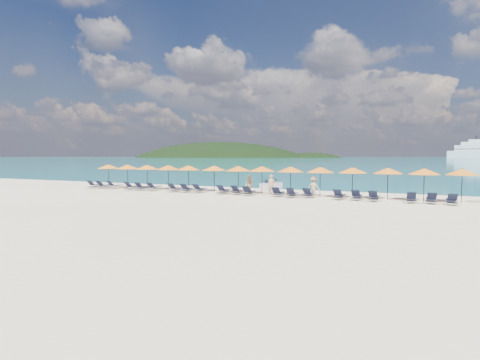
% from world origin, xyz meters
% --- Properties ---
extents(ground, '(1400.00, 1400.00, 0.00)m').
position_xyz_m(ground, '(0.00, 0.00, 0.00)').
color(ground, beige).
extents(sea, '(1600.00, 1300.00, 0.01)m').
position_xyz_m(sea, '(0.00, 660.00, 0.01)').
color(sea, '#1FA9B2').
rests_on(sea, ground).
extents(headland_main, '(374.00, 242.00, 126.50)m').
position_xyz_m(headland_main, '(-300.00, 540.00, -38.00)').
color(headland_main, black).
rests_on(headland_main, ground).
extents(headland_small, '(162.00, 126.00, 85.50)m').
position_xyz_m(headland_small, '(-150.00, 560.00, -35.00)').
color(headland_small, black).
rests_on(headland_small, ground).
extents(jetski, '(1.34, 2.65, 0.90)m').
position_xyz_m(jetski, '(0.14, 9.22, 0.37)').
color(jetski, '#B9B3C8').
rests_on(jetski, ground).
extents(beachgoer_a, '(0.70, 0.61, 1.62)m').
position_xyz_m(beachgoer_a, '(2.17, 4.05, 0.81)').
color(beachgoer_a, tan).
rests_on(beachgoer_a, ground).
extents(beachgoer_b, '(0.83, 0.69, 1.49)m').
position_xyz_m(beachgoer_b, '(0.12, 4.42, 0.74)').
color(beachgoer_b, tan).
rests_on(beachgoer_b, ground).
extents(beachgoer_c, '(1.02, 0.54, 1.53)m').
position_xyz_m(beachgoer_c, '(5.46, 4.12, 0.76)').
color(beachgoer_c, tan).
rests_on(beachgoer_c, ground).
extents(umbrella_0, '(2.10, 2.10, 2.28)m').
position_xyz_m(umbrella_0, '(-14.98, 4.75, 2.02)').
color(umbrella_0, black).
rests_on(umbrella_0, ground).
extents(umbrella_1, '(2.10, 2.10, 2.28)m').
position_xyz_m(umbrella_1, '(-12.68, 4.83, 2.02)').
color(umbrella_1, black).
rests_on(umbrella_1, ground).
extents(umbrella_2, '(2.10, 2.10, 2.28)m').
position_xyz_m(umbrella_2, '(-10.44, 4.91, 2.02)').
color(umbrella_2, black).
rests_on(umbrella_2, ground).
extents(umbrella_3, '(2.10, 2.10, 2.28)m').
position_xyz_m(umbrella_3, '(-8.02, 4.84, 2.02)').
color(umbrella_3, black).
rests_on(umbrella_3, ground).
extents(umbrella_4, '(2.10, 2.10, 2.28)m').
position_xyz_m(umbrella_4, '(-5.88, 4.83, 2.02)').
color(umbrella_4, black).
rests_on(umbrella_4, ground).
extents(umbrella_5, '(2.10, 2.10, 2.28)m').
position_xyz_m(umbrella_5, '(-3.36, 4.93, 2.02)').
color(umbrella_5, black).
rests_on(umbrella_5, ground).
extents(umbrella_6, '(2.10, 2.10, 2.28)m').
position_xyz_m(umbrella_6, '(-1.05, 4.86, 2.02)').
color(umbrella_6, black).
rests_on(umbrella_6, ground).
extents(umbrella_7, '(2.10, 2.10, 2.28)m').
position_xyz_m(umbrella_7, '(1.04, 4.88, 2.02)').
color(umbrella_7, black).
rests_on(umbrella_7, ground).
extents(umbrella_8, '(2.10, 2.10, 2.28)m').
position_xyz_m(umbrella_8, '(3.46, 4.79, 2.02)').
color(umbrella_8, black).
rests_on(umbrella_8, ground).
extents(umbrella_9, '(2.10, 2.10, 2.28)m').
position_xyz_m(umbrella_9, '(5.78, 4.74, 2.02)').
color(umbrella_9, black).
rests_on(umbrella_9, ground).
extents(umbrella_10, '(2.10, 2.10, 2.28)m').
position_xyz_m(umbrella_10, '(8.12, 4.82, 2.02)').
color(umbrella_10, black).
rests_on(umbrella_10, ground).
extents(umbrella_11, '(2.10, 2.10, 2.28)m').
position_xyz_m(umbrella_11, '(10.50, 4.92, 2.02)').
color(umbrella_11, black).
rests_on(umbrella_11, ground).
extents(umbrella_12, '(2.10, 2.10, 2.28)m').
position_xyz_m(umbrella_12, '(12.81, 4.68, 2.02)').
color(umbrella_12, black).
rests_on(umbrella_12, ground).
extents(umbrella_13, '(2.10, 2.10, 2.28)m').
position_xyz_m(umbrella_13, '(15.03, 4.91, 2.02)').
color(umbrella_13, black).
rests_on(umbrella_13, ground).
extents(lounger_0, '(0.78, 1.75, 0.66)m').
position_xyz_m(lounger_0, '(-15.60, 3.50, 0.24)').
color(lounger_0, silver).
rests_on(lounger_0, ground).
extents(lounger_1, '(0.76, 1.75, 0.66)m').
position_xyz_m(lounger_1, '(-14.45, 3.49, 0.24)').
color(lounger_1, silver).
rests_on(lounger_1, ground).
extents(lounger_2, '(0.79, 1.76, 0.66)m').
position_xyz_m(lounger_2, '(-13.31, 3.75, 0.24)').
color(lounger_2, silver).
rests_on(lounger_2, ground).
extents(lounger_3, '(0.67, 1.72, 0.66)m').
position_xyz_m(lounger_3, '(-11.00, 3.42, 0.24)').
color(lounger_3, silver).
rests_on(lounger_3, ground).
extents(lounger_4, '(0.76, 1.74, 0.66)m').
position_xyz_m(lounger_4, '(-9.86, 3.43, 0.24)').
color(lounger_4, silver).
rests_on(lounger_4, ground).
extents(lounger_5, '(0.68, 1.72, 0.66)m').
position_xyz_m(lounger_5, '(-8.65, 3.62, 0.24)').
color(lounger_5, silver).
rests_on(lounger_5, ground).
extents(lounger_6, '(0.62, 1.70, 0.66)m').
position_xyz_m(lounger_6, '(-6.37, 3.52, 0.24)').
color(lounger_6, silver).
rests_on(lounger_6, ground).
extents(lounger_7, '(0.78, 1.75, 0.66)m').
position_xyz_m(lounger_7, '(-5.26, 3.64, 0.24)').
color(lounger_7, silver).
rests_on(lounger_7, ground).
extents(lounger_8, '(0.62, 1.70, 0.66)m').
position_xyz_m(lounger_8, '(-4.05, 3.71, 0.24)').
color(lounger_8, silver).
rests_on(lounger_8, ground).
extents(lounger_9, '(0.62, 1.70, 0.66)m').
position_xyz_m(lounger_9, '(-1.78, 3.67, 0.24)').
color(lounger_9, silver).
rests_on(lounger_9, ground).
extents(lounger_10, '(0.64, 1.71, 0.66)m').
position_xyz_m(lounger_10, '(-0.58, 3.76, 0.24)').
color(lounger_10, silver).
rests_on(lounger_10, ground).
extents(lounger_11, '(0.71, 1.73, 0.66)m').
position_xyz_m(lounger_11, '(0.56, 3.43, 0.24)').
color(lounger_11, silver).
rests_on(lounger_11, ground).
extents(lounger_12, '(0.69, 1.72, 0.66)m').
position_xyz_m(lounger_12, '(2.91, 3.57, 0.24)').
color(lounger_12, silver).
rests_on(lounger_12, ground).
extents(lounger_13, '(0.76, 1.75, 0.66)m').
position_xyz_m(lounger_13, '(4.03, 3.42, 0.24)').
color(lounger_13, silver).
rests_on(lounger_13, ground).
extents(lounger_14, '(0.63, 1.70, 0.66)m').
position_xyz_m(lounger_14, '(5.19, 3.80, 0.24)').
color(lounger_14, silver).
rests_on(lounger_14, ground).
extents(lounger_15, '(0.75, 1.74, 0.66)m').
position_xyz_m(lounger_15, '(7.48, 3.60, 0.24)').
color(lounger_15, silver).
rests_on(lounger_15, ground).
extents(lounger_16, '(0.67, 1.72, 0.66)m').
position_xyz_m(lounger_16, '(8.62, 3.72, 0.24)').
color(lounger_16, silver).
rests_on(lounger_16, ground).
extents(lounger_17, '(0.63, 1.70, 0.66)m').
position_xyz_m(lounger_17, '(9.78, 3.59, 0.24)').
color(lounger_17, silver).
rests_on(lounger_17, ground).
extents(lounger_18, '(0.74, 1.74, 0.66)m').
position_xyz_m(lounger_18, '(12.09, 3.69, 0.24)').
color(lounger_18, silver).
rests_on(lounger_18, ground).
extents(lounger_19, '(0.77, 1.75, 0.66)m').
position_xyz_m(lounger_19, '(13.27, 3.78, 0.24)').
color(lounger_19, silver).
rests_on(lounger_19, ground).
extents(lounger_20, '(0.74, 1.74, 0.66)m').
position_xyz_m(lounger_20, '(14.41, 3.58, 0.24)').
color(lounger_20, silver).
rests_on(lounger_20, ground).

